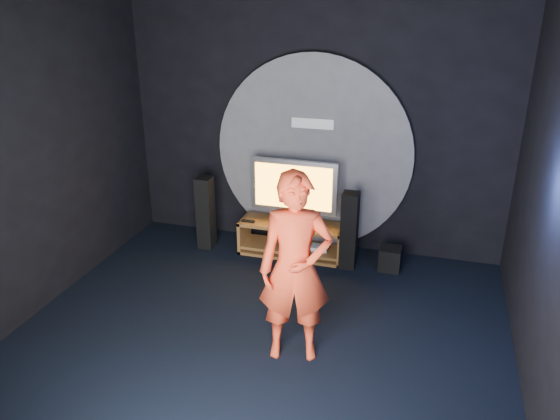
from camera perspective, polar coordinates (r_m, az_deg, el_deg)
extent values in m
plane|color=black|center=(5.65, -2.68, -13.91)|extent=(5.00, 5.00, 0.00)
cube|color=black|center=(7.14, 3.64, 9.45)|extent=(5.00, 0.04, 3.50)
cube|color=black|center=(2.84, -20.32, -13.30)|extent=(5.00, 0.04, 3.50)
cube|color=black|center=(6.10, -25.91, 4.96)|extent=(0.04, 5.00, 3.50)
cube|color=black|center=(4.68, 27.23, -0.11)|extent=(0.04, 5.00, 3.50)
cylinder|color=#515156|center=(7.20, 3.46, 5.87)|extent=(2.60, 0.08, 2.60)
cube|color=white|center=(7.05, 3.43, 9.02)|extent=(0.55, 0.03, 0.13)
cube|color=#A16831|center=(7.18, 1.25, -1.55)|extent=(1.39, 0.45, 0.04)
cube|color=#A16831|center=(7.32, 1.23, -3.91)|extent=(1.34, 0.42, 0.04)
cube|color=#A16831|center=(7.46, -3.76, -2.39)|extent=(0.04, 0.45, 0.45)
cube|color=#A16831|center=(7.14, 6.46, -3.66)|extent=(0.04, 0.45, 0.45)
cube|color=#A16831|center=(7.25, 1.24, -2.74)|extent=(0.03, 0.40, 0.29)
cube|color=#A16831|center=(7.36, 1.22, -4.46)|extent=(1.39, 0.45, 0.04)
cube|color=white|center=(7.23, 4.15, -3.95)|extent=(0.22, 0.16, 0.05)
cube|color=#B0AFB6|center=(7.23, 1.40, -1.04)|extent=(0.36, 0.22, 0.04)
cylinder|color=#B0AFB6|center=(7.20, 1.40, -0.53)|extent=(0.07, 0.07, 0.10)
cube|color=#B0AFB6|center=(7.06, 1.43, 2.49)|extent=(1.14, 0.06, 0.71)
cube|color=orange|center=(7.02, 1.36, 2.40)|extent=(1.02, 0.01, 0.58)
cube|color=black|center=(7.04, 1.00, -1.22)|extent=(0.40, 0.15, 0.15)
cube|color=black|center=(7.22, -3.35, -1.17)|extent=(0.18, 0.05, 0.02)
cube|color=black|center=(7.44, -7.77, -0.28)|extent=(0.20, 0.22, 1.00)
cube|color=black|center=(6.89, 7.24, -2.14)|extent=(0.20, 0.22, 1.00)
cube|color=black|center=(7.06, 11.41, -5.00)|extent=(0.27, 0.27, 0.29)
imported|color=red|center=(5.05, 1.62, -6.15)|extent=(0.77, 0.60, 1.86)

